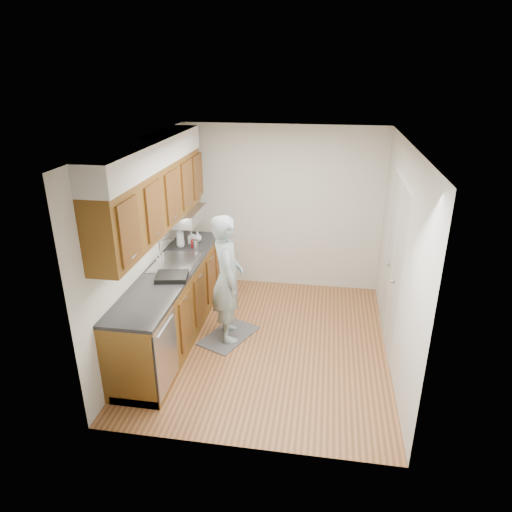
{
  "coord_description": "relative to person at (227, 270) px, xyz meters",
  "views": [
    {
      "loc": [
        0.65,
        -4.89,
        3.26
      ],
      "look_at": [
        -0.17,
        0.25,
        1.08
      ],
      "focal_mm": 32.0,
      "sensor_mm": 36.0,
      "label": 1
    }
  ],
  "objects": [
    {
      "name": "floor_mat",
      "position": [
        0.0,
        -0.0,
        -0.94
      ],
      "size": [
        0.75,
        0.91,
        0.01
      ],
      "primitive_type": "cube",
      "rotation": [
        0.0,
        0.0,
        -0.42
      ],
      "color": "#5E5E61",
      "rests_on": "floor"
    },
    {
      "name": "soap_bottle_a",
      "position": [
        -0.81,
        0.7,
        0.15
      ],
      "size": [
        0.12,
        0.12,
        0.3
      ],
      "primitive_type": "imported",
      "rotation": [
        0.0,
        0.0,
        0.06
      ],
      "color": "silver",
      "rests_on": "counter"
    },
    {
      "name": "counter",
      "position": [
        -0.7,
        -0.07,
        -0.45
      ],
      "size": [
        0.64,
        2.8,
        1.3
      ],
      "color": "brown",
      "rests_on": "floor"
    },
    {
      "name": "wall_right",
      "position": [
        2.0,
        -0.07,
        0.31
      ],
      "size": [
        0.02,
        3.5,
        2.5
      ],
      "primitive_type": "cube",
      "color": "beige",
      "rests_on": "floor"
    },
    {
      "name": "soap_bottle_b",
      "position": [
        -0.69,
        0.84,
        0.09
      ],
      "size": [
        0.08,
        0.09,
        0.18
      ],
      "primitive_type": "imported",
      "rotation": [
        0.0,
        0.0,
        -0.03
      ],
      "color": "silver",
      "rests_on": "counter"
    },
    {
      "name": "wall_back",
      "position": [
        0.5,
        1.68,
        0.31
      ],
      "size": [
        3.0,
        0.02,
        2.5
      ],
      "primitive_type": "cube",
      "color": "beige",
      "rests_on": "floor"
    },
    {
      "name": "ceiling",
      "position": [
        0.5,
        -0.07,
        1.56
      ],
      "size": [
        3.5,
        3.5,
        0.0
      ],
      "primitive_type": "plane",
      "rotation": [
        3.14,
        0.0,
        0.0
      ],
      "color": "white",
      "rests_on": "wall_left"
    },
    {
      "name": "floor",
      "position": [
        0.5,
        -0.07,
        -0.94
      ],
      "size": [
        3.5,
        3.5,
        0.0
      ],
      "primitive_type": "plane",
      "color": "#A2683D",
      "rests_on": "ground"
    },
    {
      "name": "upper_cabinets",
      "position": [
        -0.83,
        -0.02,
        1.01
      ],
      "size": [
        0.47,
        2.8,
        1.21
      ],
      "color": "brown",
      "rests_on": "wall_left"
    },
    {
      "name": "soap_bottle_c",
      "position": [
        -0.63,
        0.92,
        0.07
      ],
      "size": [
        0.15,
        0.15,
        0.15
      ],
      "primitive_type": "imported",
      "rotation": [
        0.0,
        0.0,
        0.36
      ],
      "color": "silver",
      "rests_on": "counter"
    },
    {
      "name": "wall_left",
      "position": [
        -1.0,
        -0.07,
        0.31
      ],
      "size": [
        0.02,
        3.5,
        2.5
      ],
      "primitive_type": "cube",
      "color": "beige",
      "rests_on": "floor"
    },
    {
      "name": "closet_door",
      "position": [
        1.99,
        0.23,
        0.08
      ],
      "size": [
        0.02,
        1.22,
        2.05
      ],
      "primitive_type": "cube",
      "color": "silver",
      "rests_on": "wall_right"
    },
    {
      "name": "soda_can",
      "position": [
        -0.62,
        0.67,
        0.06
      ],
      "size": [
        0.09,
        0.09,
        0.12
      ],
      "primitive_type": "cylinder",
      "rotation": [
        0.0,
        0.0,
        -0.43
      ],
      "color": "#AE1D21",
      "rests_on": "counter"
    },
    {
      "name": "dish_rack",
      "position": [
        -0.59,
        -0.33,
        0.03
      ],
      "size": [
        0.42,
        0.37,
        0.06
      ],
      "primitive_type": "cube",
      "rotation": [
        0.0,
        0.0,
        0.19
      ],
      "color": "black",
      "rests_on": "counter"
    },
    {
      "name": "steel_can",
      "position": [
        -0.58,
        0.64,
        0.06
      ],
      "size": [
        0.08,
        0.08,
        0.13
      ],
      "primitive_type": "cylinder",
      "rotation": [
        0.0,
        0.0,
        0.26
      ],
      "color": "#A5A5AA",
      "rests_on": "counter"
    },
    {
      "name": "person",
      "position": [
        0.0,
        0.0,
        0.0
      ],
      "size": [
        0.62,
        0.76,
        1.86
      ],
      "primitive_type": "imported",
      "rotation": [
        0.0,
        0.0,
        1.89
      ],
      "color": "#8BA2A9",
      "rests_on": "floor_mat"
    }
  ]
}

